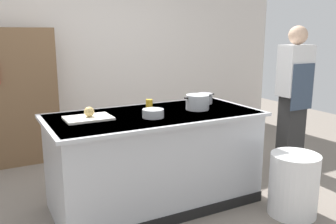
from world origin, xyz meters
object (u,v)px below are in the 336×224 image
object	(u,v)px
juice_cup	(149,104)
sauce_pan	(205,98)
trash_bin	(294,184)
bookshelf	(11,98)
mixing_bowl	(153,113)
person_chef	(294,94)
onion	(89,112)
stock_pot	(197,102)

from	to	relation	value
juice_cup	sauce_pan	bearing A→B (deg)	-0.20
trash_bin	bookshelf	world-z (taller)	bookshelf
mixing_bowl	person_chef	distance (m)	2.00
juice_cup	onion	bearing A→B (deg)	-169.43
stock_pot	bookshelf	size ratio (longest dim) A/B	0.17
mixing_bowl	juice_cup	world-z (taller)	juice_cup
juice_cup	trash_bin	world-z (taller)	juice_cup
stock_pot	juice_cup	xyz separation A→B (m)	(-0.42, 0.22, -0.02)
stock_pot	mixing_bowl	world-z (taller)	stock_pot
trash_bin	bookshelf	distance (m)	3.39
onion	trash_bin	bearing A→B (deg)	-28.04
stock_pot	trash_bin	xyz separation A→B (m)	(0.57, -0.76, -0.69)
sauce_pan	juice_cup	size ratio (longest dim) A/B	2.30
stock_pot	mixing_bowl	distance (m)	0.54
mixing_bowl	juice_cup	xyz separation A→B (m)	(0.12, 0.33, 0.01)
stock_pot	person_chef	xyz separation A→B (m)	(1.45, 0.13, -0.06)
stock_pot	juice_cup	distance (m)	0.47
mixing_bowl	trash_bin	xyz separation A→B (m)	(1.10, -0.65, -0.65)
sauce_pan	stock_pot	bearing A→B (deg)	-136.51
sauce_pan	mixing_bowl	size ratio (longest dim) A/B	1.20
sauce_pan	juice_cup	bearing A→B (deg)	179.80
trash_bin	stock_pot	bearing A→B (deg)	126.80
person_chef	stock_pot	bearing A→B (deg)	99.45
mixing_bowl	trash_bin	size ratio (longest dim) A/B	0.33
person_chef	bookshelf	world-z (taller)	person_chef
onion	sauce_pan	world-z (taller)	sauce_pan
mixing_bowl	juice_cup	bearing A→B (deg)	70.57
onion	mixing_bowl	distance (m)	0.56
onion	person_chef	xyz separation A→B (m)	(2.50, 0.03, -0.05)
mixing_bowl	juice_cup	distance (m)	0.35
mixing_bowl	juice_cup	size ratio (longest dim) A/B	1.91
person_chef	juice_cup	bearing A→B (deg)	91.55
stock_pot	bookshelf	world-z (taller)	bookshelf
onion	stock_pot	distance (m)	1.05
onion	sauce_pan	bearing A→B (deg)	5.16
mixing_bowl	bookshelf	size ratio (longest dim) A/B	0.11
juice_cup	person_chef	size ratio (longest dim) A/B	0.06
sauce_pan	mixing_bowl	world-z (taller)	sauce_pan
sauce_pan	trash_bin	xyz separation A→B (m)	(0.33, -0.97, -0.67)
trash_bin	person_chef	size ratio (longest dim) A/B	0.33
person_chef	mixing_bowl	bearing A→B (deg)	101.14
onion	bookshelf	world-z (taller)	bookshelf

